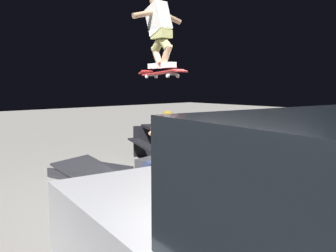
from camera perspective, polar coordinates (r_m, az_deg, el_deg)
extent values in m
plane|color=gray|center=(5.56, 6.73, -10.90)|extent=(40.00, 40.00, 0.00)
cube|color=#38383D|center=(5.59, 4.80, -8.37)|extent=(2.06, 1.08, 0.45)
cube|color=#2D3856|center=(5.42, 0.00, -5.67)|extent=(0.32, 0.20, 0.12)
cube|color=#D15119|center=(5.37, 0.00, -2.44)|extent=(0.25, 0.37, 0.50)
sphere|color=tan|center=(5.32, 0.00, 1.28)|extent=(0.20, 0.20, 0.20)
sphere|color=brown|center=(5.32, 0.00, 1.50)|extent=(0.19, 0.19, 0.19)
cylinder|color=#D15119|center=(5.18, 1.28, -1.93)|extent=(0.20, 0.11, 0.29)
cylinder|color=tan|center=(5.14, -0.11, -0.87)|extent=(0.24, 0.10, 0.19)
cylinder|color=#D15119|center=(5.44, -2.03, -1.52)|extent=(0.20, 0.11, 0.29)
cylinder|color=tan|center=(5.30, -2.10, -0.65)|extent=(0.24, 0.10, 0.19)
cylinder|color=#2D3856|center=(5.22, -0.64, -6.39)|extent=(0.20, 0.42, 0.14)
cylinder|color=#2D3856|center=(5.14, -2.10, -9.46)|extent=(0.11, 0.11, 0.41)
cube|color=#2D9E66|center=(5.16, -2.47, -11.79)|extent=(0.14, 0.27, 0.08)
cylinder|color=#2D3856|center=(5.34, -2.13, -6.10)|extent=(0.20, 0.42, 0.14)
cylinder|color=#2D3856|center=(5.26, -3.59, -9.10)|extent=(0.11, 0.11, 0.41)
cube|color=#2D9E66|center=(5.28, -3.95, -11.37)|extent=(0.14, 0.27, 0.08)
cube|color=#B72D2D|center=(5.46, -1.05, 8.59)|extent=(0.81, 0.28, 0.08)
cube|color=#B72D2D|center=(5.83, -3.65, 8.65)|extent=(0.14, 0.21, 0.06)
cube|color=#B72D2D|center=(5.10, 1.93, 8.94)|extent=(0.14, 0.21, 0.05)
cube|color=#99999E|center=(5.69, -2.71, 8.25)|extent=(0.08, 0.17, 0.03)
cylinder|color=white|center=(5.64, -3.47, 8.01)|extent=(0.06, 0.04, 0.05)
cylinder|color=white|center=(5.74, -1.95, 7.99)|extent=(0.06, 0.04, 0.05)
cube|color=#99999E|center=(5.23, 0.76, 8.40)|extent=(0.08, 0.17, 0.03)
cylinder|color=white|center=(5.18, -0.04, 8.14)|extent=(0.06, 0.04, 0.05)
cylinder|color=white|center=(5.29, 1.54, 8.11)|extent=(0.06, 0.04, 0.05)
cube|color=white|center=(5.61, -2.14, 9.66)|extent=(0.27, 0.12, 0.08)
cube|color=white|center=(5.32, 0.09, 9.83)|extent=(0.27, 0.12, 0.08)
cylinder|color=tan|center=(5.58, -1.82, 11.32)|extent=(0.25, 0.12, 0.31)
cylinder|color=#888853|center=(5.54, -1.39, 13.44)|extent=(0.34, 0.16, 0.33)
cylinder|color=tan|center=(5.37, -0.26, 11.50)|extent=(0.25, 0.12, 0.31)
cylinder|color=#888853|center=(5.45, -0.72, 13.55)|extent=(0.34, 0.16, 0.33)
cube|color=#888853|center=(5.51, -1.06, 14.53)|extent=(0.32, 0.23, 0.12)
cube|color=white|center=(5.61, -1.56, 16.86)|extent=(0.47, 0.26, 0.52)
sphere|color=tan|center=(5.71, -1.94, 19.54)|extent=(0.20, 0.20, 0.20)
cylinder|color=tan|center=(5.52, -3.65, 17.66)|extent=(0.12, 0.45, 0.19)
cylinder|color=tan|center=(5.76, 0.19, 17.20)|extent=(0.12, 0.45, 0.19)
cube|color=#28282D|center=(6.72, -12.35, -7.65)|extent=(1.35, 1.24, 0.06)
cube|color=#28282D|center=(6.70, -12.36, -7.14)|extent=(1.31, 1.23, 0.36)
cube|color=#28282D|center=(6.50, -15.90, -7.75)|extent=(0.98, 0.33, 0.17)
cube|color=#28282D|center=(6.93, -9.06, -6.67)|extent=(0.98, 0.33, 0.17)
cube|color=black|center=(7.63, -0.07, -0.51)|extent=(1.84, 1.27, 0.06)
cube|color=black|center=(7.49, -4.01, -2.97)|extent=(1.67, 0.84, 0.04)
cube|color=black|center=(7.88, 3.68, -2.49)|extent=(1.67, 0.84, 0.04)
cube|color=black|center=(8.39, -1.94, -2.33)|extent=(0.45, 1.05, 0.72)
cube|color=black|center=(6.98, 2.18, -4.18)|extent=(0.45, 1.05, 0.72)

